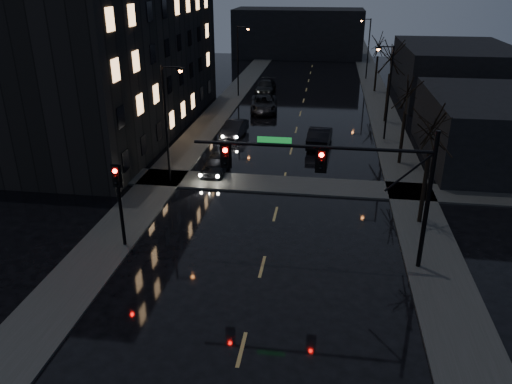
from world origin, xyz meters
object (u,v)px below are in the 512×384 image
(oncoming_car_b, at_px, (234,129))
(oncoming_car_d, at_px, (266,87))
(oncoming_car_c, at_px, (264,104))
(lead_car, at_px, (320,136))
(oncoming_car_a, at_px, (216,164))

(oncoming_car_b, xyz_separation_m, oncoming_car_d, (0.50, 18.28, 0.05))
(oncoming_car_c, bearing_deg, lead_car, -67.15)
(oncoming_car_a, bearing_deg, oncoming_car_b, 93.10)
(oncoming_car_b, height_order, oncoming_car_c, oncoming_car_c)
(oncoming_car_b, xyz_separation_m, oncoming_car_c, (1.46, 9.27, 0.10))
(oncoming_car_d, relative_size, lead_car, 1.05)
(oncoming_car_c, height_order, lead_car, lead_car)
(oncoming_car_d, xyz_separation_m, lead_car, (7.08, -19.83, 0.06))
(oncoming_car_a, distance_m, oncoming_car_d, 27.30)
(oncoming_car_a, xyz_separation_m, lead_car, (7.26, 7.47, 0.14))
(oncoming_car_c, relative_size, lead_car, 1.18)
(oncoming_car_a, height_order, lead_car, lead_car)
(oncoming_car_a, relative_size, oncoming_car_b, 0.92)
(oncoming_car_a, distance_m, oncoming_car_b, 9.02)
(oncoming_car_a, relative_size, lead_car, 0.80)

